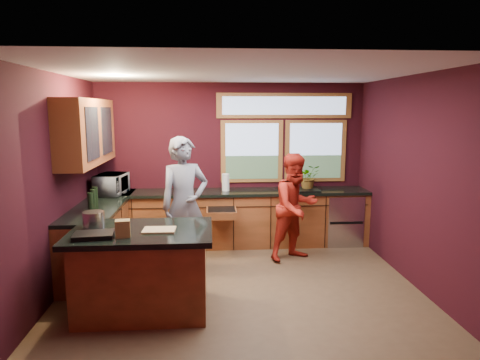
{
  "coord_description": "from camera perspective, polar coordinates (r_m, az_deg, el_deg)",
  "views": [
    {
      "loc": [
        -0.39,
        -5.24,
        2.26
      ],
      "look_at": [
        0.03,
        0.4,
        1.32
      ],
      "focal_mm": 32.0,
      "sensor_mm": 36.0,
      "label": 1
    }
  ],
  "objects": [
    {
      "name": "floor",
      "position": [
        5.72,
        0.0,
        -13.87
      ],
      "size": [
        4.5,
        4.5,
        0.0
      ],
      "primitive_type": "plane",
      "color": "brown",
      "rests_on": "ground"
    },
    {
      "name": "microwave",
      "position": [
        7.03,
        -16.75,
        -0.54
      ],
      "size": [
        0.47,
        0.64,
        0.32
      ],
      "primitive_type": "imported",
      "rotation": [
        0.0,
        0.0,
        1.43
      ],
      "color": "#999999",
      "rests_on": "left_counter"
    },
    {
      "name": "person_grey",
      "position": [
        5.98,
        -7.39,
        -3.34
      ],
      "size": [
        0.82,
        0.7,
        1.9
      ],
      "primitive_type": "imported",
      "rotation": [
        0.0,
        0.0,
        0.43
      ],
      "color": "slate",
      "rests_on": "floor"
    },
    {
      "name": "room_shell",
      "position": [
        5.58,
        -6.38,
        4.62
      ],
      "size": [
        4.52,
        4.02,
        2.71
      ],
      "color": "black",
      "rests_on": "ground"
    },
    {
      "name": "paper_towel",
      "position": [
        7.04,
        -1.93,
        -0.32
      ],
      "size": [
        0.12,
        0.12,
        0.28
      ],
      "primitive_type": "cylinder",
      "color": "silver",
      "rests_on": "back_counter"
    },
    {
      "name": "black_tray",
      "position": [
        4.72,
        -18.93,
        -6.98
      ],
      "size": [
        0.43,
        0.32,
        0.05
      ],
      "primitive_type": "cube",
      "rotation": [
        0.0,
        0.0,
        0.11
      ],
      "color": "black",
      "rests_on": "island"
    },
    {
      "name": "back_counter",
      "position": [
        7.19,
        0.59,
        -5.05
      ],
      "size": [
        4.5,
        0.64,
        0.93
      ],
      "color": "#572E14",
      "rests_on": "floor"
    },
    {
      "name": "stock_pot",
      "position": [
        5.1,
        -18.93,
        -5.0
      ],
      "size": [
        0.24,
        0.24,
        0.18
      ],
      "primitive_type": "cylinder",
      "color": "#B8B8BD",
      "rests_on": "island"
    },
    {
      "name": "left_counter",
      "position": [
        6.54,
        -18.02,
        -6.98
      ],
      "size": [
        0.64,
        2.3,
        0.93
      ],
      "color": "#572E14",
      "rests_on": "floor"
    },
    {
      "name": "paper_bag",
      "position": [
        4.63,
        -15.36,
        -6.26
      ],
      "size": [
        0.17,
        0.14,
        0.18
      ],
      "primitive_type": "cube",
      "rotation": [
        0.0,
        0.0,
        0.16
      ],
      "color": "brown",
      "rests_on": "island"
    },
    {
      "name": "potted_plant",
      "position": [
        7.27,
        9.12,
        0.4
      ],
      "size": [
        0.37,
        0.32,
        0.41
      ],
      "primitive_type": "imported",
      "color": "#999999",
      "rests_on": "back_counter"
    },
    {
      "name": "island",
      "position": [
        5.01,
        -12.81,
        -11.64
      ],
      "size": [
        1.55,
        1.05,
        0.95
      ],
      "color": "#572E14",
      "rests_on": "floor"
    },
    {
      "name": "person_red",
      "position": [
        6.49,
        7.43,
        -3.59
      ],
      "size": [
        0.98,
        0.91,
        1.62
      ],
      "primitive_type": "imported",
      "rotation": [
        0.0,
        0.0,
        0.48
      ],
      "color": "#A81F13",
      "rests_on": "floor"
    },
    {
      "name": "cutting_board",
      "position": [
        4.79,
        -10.72,
        -6.56
      ],
      "size": [
        0.36,
        0.26,
        0.02
      ],
      "primitive_type": "cube",
      "rotation": [
        0.0,
        0.0,
        -0.02
      ],
      "color": "tan",
      "rests_on": "island"
    }
  ]
}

